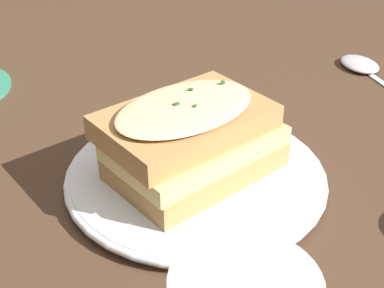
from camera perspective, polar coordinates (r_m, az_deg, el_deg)
name	(u,v)px	position (r m, az deg, el deg)	size (l,w,h in m)	color
ground_plane	(191,186)	(0.50, -0.14, -4.46)	(2.40, 2.40, 0.00)	#473021
dinner_plate	(192,174)	(0.50, 0.00, -3.21)	(0.24, 0.24, 0.01)	white
sandwich	(189,138)	(0.48, -0.30, 0.61)	(0.14, 0.17, 0.07)	#B2844C
spoon	(364,67)	(0.76, 17.84, 7.83)	(0.16, 0.13, 0.01)	silver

